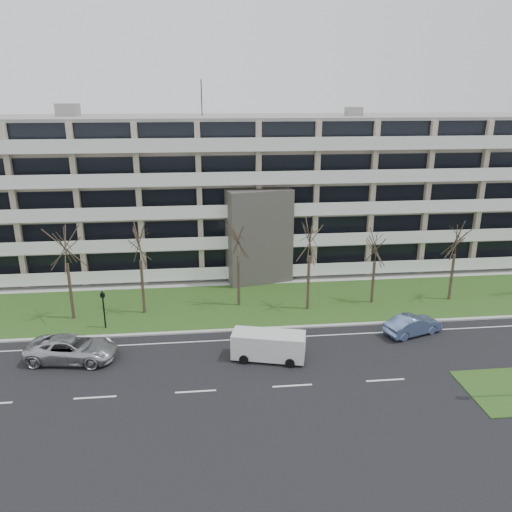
{
  "coord_description": "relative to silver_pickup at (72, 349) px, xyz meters",
  "views": [
    {
      "loc": [
        -5.13,
        -26.7,
        17.3
      ],
      "look_at": [
        -1.21,
        10.0,
        5.34
      ],
      "focal_mm": 35.0,
      "sensor_mm": 36.0,
      "label": 1
    }
  ],
  "objects": [
    {
      "name": "sidewalk",
      "position": [
        14.37,
        13.73,
        -0.8
      ],
      "size": [
        90.0,
        2.0,
        0.08
      ],
      "primitive_type": "cube",
      "color": "#B2B2AD",
      "rests_on": "ground"
    },
    {
      "name": "silver_pickup",
      "position": [
        0.0,
        0.0,
        0.0
      ],
      "size": [
        6.41,
        3.65,
        1.69
      ],
      "primitive_type": "imported",
      "rotation": [
        0.0,
        0.0,
        1.43
      ],
      "color": "#B2B4BA",
      "rests_on": "ground"
    },
    {
      "name": "lane_edge_line",
      "position": [
        14.37,
        1.73,
        -0.84
      ],
      "size": [
        90.0,
        0.12,
        0.01
      ],
      "primitive_type": "cube",
      "color": "white",
      "rests_on": "ground"
    },
    {
      "name": "tree_6",
      "position": [
        30.58,
        7.35,
        4.98
      ],
      "size": [
        3.75,
        3.75,
        7.49
      ],
      "color": "#382B21",
      "rests_on": "ground"
    },
    {
      "name": "tree_4",
      "position": [
        17.69,
        6.64,
        5.73
      ],
      "size": [
        4.23,
        4.23,
        8.45
      ],
      "color": "#382B21",
      "rests_on": "ground"
    },
    {
      "name": "tree_5",
      "position": [
        23.54,
        7.39,
        4.47
      ],
      "size": [
        3.42,
        3.42,
        6.84
      ],
      "color": "#382B21",
      "rests_on": "ground"
    },
    {
      "name": "pedestrian_signal",
      "position": [
        1.34,
        4.73,
        1.12
      ],
      "size": [
        0.33,
        0.28,
        3.08
      ],
      "rotation": [
        0.0,
        0.0,
        -0.22
      ],
      "color": "black",
      "rests_on": "ground"
    },
    {
      "name": "tree_1",
      "position": [
        -1.54,
        6.76,
        5.73
      ],
      "size": [
        4.23,
        4.23,
        8.45
      ],
      "color": "#382B21",
      "rests_on": "ground"
    },
    {
      "name": "curb",
      "position": [
        14.37,
        3.23,
        -0.78
      ],
      "size": [
        90.0,
        0.35,
        0.12
      ],
      "primitive_type": "cube",
      "color": "#B2B2AD",
      "rests_on": "ground"
    },
    {
      "name": "white_van",
      "position": [
        13.39,
        -1.3,
        0.31
      ],
      "size": [
        5.25,
        3.02,
        1.92
      ],
      "rotation": [
        0.0,
        0.0,
        -0.26
      ],
      "color": "silver",
      "rests_on": "ground"
    },
    {
      "name": "tree_2",
      "position": [
        4.05,
        7.28,
        5.62
      ],
      "size": [
        4.15,
        4.15,
        8.31
      ],
      "color": "#382B21",
      "rests_on": "ground"
    },
    {
      "name": "ground",
      "position": [
        14.37,
        -4.77,
        -0.84
      ],
      "size": [
        160.0,
        160.0,
        0.0
      ],
      "primitive_type": "plane",
      "color": "black",
      "rests_on": "ground"
    },
    {
      "name": "apartment_building",
      "position": [
        14.36,
        20.55,
        6.77
      ],
      "size": [
        60.5,
        15.1,
        18.75
      ],
      "color": "tan",
      "rests_on": "ground"
    },
    {
      "name": "tree_3",
      "position": [
        11.97,
        8.02,
        5.48
      ],
      "size": [
        4.06,
        4.06,
        8.13
      ],
      "color": "#382B21",
      "rests_on": "ground"
    },
    {
      "name": "grass_verge",
      "position": [
        14.37,
        8.23,
        -0.81
      ],
      "size": [
        90.0,
        10.0,
        0.06
      ],
      "primitive_type": "cube",
      "color": "#24511B",
      "rests_on": "ground"
    },
    {
      "name": "blue_sedan",
      "position": [
        24.65,
        1.26,
        -0.1
      ],
      "size": [
        4.78,
        2.95,
        1.49
      ],
      "primitive_type": "imported",
      "rotation": [
        0.0,
        0.0,
        1.9
      ],
      "color": "#687FB4",
      "rests_on": "ground"
    }
  ]
}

